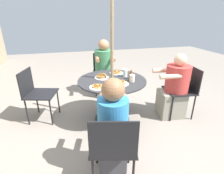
{
  "coord_description": "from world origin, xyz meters",
  "views": [
    {
      "loc": [
        -2.45,
        0.61,
        1.64
      ],
      "look_at": [
        0.0,
        0.0,
        0.59
      ],
      "focal_mm": 28.0,
      "sensor_mm": 36.0,
      "label": 1
    }
  ],
  "objects_px": {
    "patio_table": "(112,90)",
    "coffee_cup": "(132,78)",
    "diner_east": "(174,89)",
    "pancake_plate_b": "(97,87)",
    "patio_chair_south": "(103,70)",
    "pancake_plate_c": "(116,73)",
    "diner_north": "(113,132)",
    "syrup_bottle": "(131,76)",
    "pancake_plate_d": "(102,77)",
    "patio_chair_west": "(36,91)",
    "diner_south": "(104,71)",
    "patio_chair_east": "(184,88)",
    "pancake_plate_a": "(121,83)",
    "patio_chair_north": "(113,145)",
    "drinking_glass_a": "(125,73)"
  },
  "relations": [
    {
      "from": "pancake_plate_c",
      "to": "syrup_bottle",
      "type": "bearing_deg",
      "value": -156.68
    },
    {
      "from": "diner_south",
      "to": "syrup_bottle",
      "type": "xyz_separation_m",
      "value": [
        -1.1,
        -0.2,
        0.23
      ]
    },
    {
      "from": "patio_chair_west",
      "to": "pancake_plate_d",
      "type": "bearing_deg",
      "value": 93.56
    },
    {
      "from": "patio_chair_south",
      "to": "coffee_cup",
      "type": "bearing_deg",
      "value": 101.76
    },
    {
      "from": "diner_east",
      "to": "patio_chair_south",
      "type": "distance_m",
      "value": 1.63
    },
    {
      "from": "patio_table",
      "to": "coffee_cup",
      "type": "xyz_separation_m",
      "value": [
        -0.16,
        -0.27,
        0.22
      ]
    },
    {
      "from": "patio_chair_east",
      "to": "pancake_plate_a",
      "type": "height_order",
      "value": "patio_chair_east"
    },
    {
      "from": "patio_table",
      "to": "patio_chair_south",
      "type": "distance_m",
      "value": 1.22
    },
    {
      "from": "pancake_plate_b",
      "to": "syrup_bottle",
      "type": "relative_size",
      "value": 1.56
    },
    {
      "from": "pancake_plate_c",
      "to": "coffee_cup",
      "type": "relative_size",
      "value": 2.11
    },
    {
      "from": "pancake_plate_b",
      "to": "diner_east",
      "type": "bearing_deg",
      "value": -83.54
    },
    {
      "from": "syrup_bottle",
      "to": "coffee_cup",
      "type": "bearing_deg",
      "value": 169.74
    },
    {
      "from": "patio_chair_east",
      "to": "pancake_plate_d",
      "type": "bearing_deg",
      "value": 86.27
    },
    {
      "from": "patio_chair_west",
      "to": "coffee_cup",
      "type": "relative_size",
      "value": 7.98
    },
    {
      "from": "pancake_plate_d",
      "to": "coffee_cup",
      "type": "bearing_deg",
      "value": -122.55
    },
    {
      "from": "patio_chair_west",
      "to": "patio_chair_east",
      "type": "bearing_deg",
      "value": 94.33
    },
    {
      "from": "pancake_plate_b",
      "to": "patio_chair_east",
      "type": "bearing_deg",
      "value": -85.03
    },
    {
      "from": "pancake_plate_a",
      "to": "diner_south",
      "type": "bearing_deg",
      "value": -0.61
    },
    {
      "from": "patio_chair_west",
      "to": "patio_chair_north",
      "type": "bearing_deg",
      "value": 45.78
    },
    {
      "from": "patio_table",
      "to": "patio_chair_east",
      "type": "height_order",
      "value": "patio_chair_east"
    },
    {
      "from": "diner_south",
      "to": "diner_east",
      "type": "bearing_deg",
      "value": 134.18
    },
    {
      "from": "diner_east",
      "to": "pancake_plate_a",
      "type": "height_order",
      "value": "diner_east"
    },
    {
      "from": "coffee_cup",
      "to": "patio_table",
      "type": "bearing_deg",
      "value": 59.93
    },
    {
      "from": "diner_south",
      "to": "pancake_plate_c",
      "type": "distance_m",
      "value": 0.8
    },
    {
      "from": "syrup_bottle",
      "to": "drinking_glass_a",
      "type": "bearing_deg",
      "value": 19.43
    },
    {
      "from": "diner_east",
      "to": "coffee_cup",
      "type": "bearing_deg",
      "value": 99.28
    },
    {
      "from": "patio_chair_west",
      "to": "pancake_plate_c",
      "type": "height_order",
      "value": "patio_chair_west"
    },
    {
      "from": "diner_north",
      "to": "coffee_cup",
      "type": "height_order",
      "value": "diner_north"
    },
    {
      "from": "pancake_plate_c",
      "to": "diner_north",
      "type": "bearing_deg",
      "value": 163.15
    },
    {
      "from": "patio_chair_east",
      "to": "coffee_cup",
      "type": "height_order",
      "value": "patio_chair_east"
    },
    {
      "from": "diner_north",
      "to": "pancake_plate_c",
      "type": "xyz_separation_m",
      "value": [
        1.3,
        -0.39,
        0.2
      ]
    },
    {
      "from": "diner_north",
      "to": "patio_chair_south",
      "type": "distance_m",
      "value": 2.27
    },
    {
      "from": "pancake_plate_c",
      "to": "drinking_glass_a",
      "type": "bearing_deg",
      "value": -153.96
    },
    {
      "from": "drinking_glass_a",
      "to": "pancake_plate_c",
      "type": "bearing_deg",
      "value": 26.04
    },
    {
      "from": "patio_chair_east",
      "to": "pancake_plate_b",
      "type": "distance_m",
      "value": 1.51
    },
    {
      "from": "diner_south",
      "to": "patio_chair_west",
      "type": "xyz_separation_m",
      "value": [
        -0.73,
        1.27,
        -0.03
      ]
    },
    {
      "from": "pancake_plate_d",
      "to": "drinking_glass_a",
      "type": "bearing_deg",
      "value": -92.93
    },
    {
      "from": "patio_chair_south",
      "to": "syrup_bottle",
      "type": "relative_size",
      "value": 5.91
    },
    {
      "from": "pancake_plate_d",
      "to": "syrup_bottle",
      "type": "bearing_deg",
      "value": -110.27
    },
    {
      "from": "pancake_plate_b",
      "to": "coffee_cup",
      "type": "distance_m",
      "value": 0.55
    },
    {
      "from": "diner_east",
      "to": "pancake_plate_b",
      "type": "relative_size",
      "value": 4.81
    },
    {
      "from": "diner_east",
      "to": "pancake_plate_d",
      "type": "relative_size",
      "value": 4.81
    },
    {
      "from": "pancake_plate_d",
      "to": "patio_table",
      "type": "bearing_deg",
      "value": -126.92
    },
    {
      "from": "pancake_plate_a",
      "to": "coffee_cup",
      "type": "height_order",
      "value": "coffee_cup"
    },
    {
      "from": "patio_table",
      "to": "patio_chair_south",
      "type": "relative_size",
      "value": 1.24
    },
    {
      "from": "patio_chair_south",
      "to": "diner_south",
      "type": "xyz_separation_m",
      "value": [
        -0.17,
        0.01,
        0.03
      ]
    },
    {
      "from": "coffee_cup",
      "to": "patio_chair_east",
      "type": "bearing_deg",
      "value": -88.87
    },
    {
      "from": "patio_chair_north",
      "to": "pancake_plate_b",
      "type": "height_order",
      "value": "patio_chair_north"
    },
    {
      "from": "patio_chair_north",
      "to": "patio_chair_west",
      "type": "bearing_deg",
      "value": 134.22
    },
    {
      "from": "pancake_plate_c",
      "to": "diner_east",
      "type": "bearing_deg",
      "value": -113.73
    }
  ]
}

